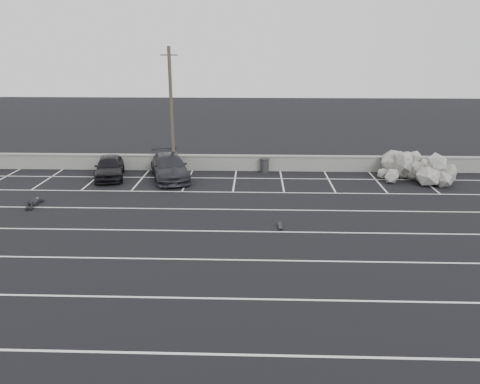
{
  "coord_description": "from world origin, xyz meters",
  "views": [
    {
      "loc": [
        2.27,
        -17.01,
        8.24
      ],
      "look_at": [
        1.52,
        5.89,
        1.0
      ],
      "focal_mm": 35.0,
      "sensor_mm": 36.0,
      "label": 1
    }
  ],
  "objects_px": {
    "car_left": "(110,167)",
    "person": "(35,200)",
    "riprap_pile": "(418,172)",
    "car_right": "(170,167)",
    "skateboard": "(280,226)",
    "utility_pole": "(171,111)",
    "trash_bin": "(265,165)"
  },
  "relations": [
    {
      "from": "riprap_pile",
      "to": "person",
      "type": "xyz_separation_m",
      "value": [
        -22.21,
        -5.42,
        -0.28
      ]
    },
    {
      "from": "car_right",
      "to": "utility_pole",
      "type": "bearing_deg",
      "value": 71.35
    },
    {
      "from": "car_left",
      "to": "person",
      "type": "bearing_deg",
      "value": -128.42
    },
    {
      "from": "car_left",
      "to": "skateboard",
      "type": "distance_m",
      "value": 13.45
    },
    {
      "from": "car_left",
      "to": "trash_bin",
      "type": "distance_m",
      "value": 10.17
    },
    {
      "from": "utility_pole",
      "to": "riprap_pile",
      "type": "relative_size",
      "value": 1.65
    },
    {
      "from": "car_right",
      "to": "person",
      "type": "relative_size",
      "value": 2.3
    },
    {
      "from": "car_left",
      "to": "utility_pole",
      "type": "relative_size",
      "value": 0.52
    },
    {
      "from": "car_right",
      "to": "skateboard",
      "type": "bearing_deg",
      "value": -68.26
    },
    {
      "from": "utility_pole",
      "to": "person",
      "type": "xyz_separation_m",
      "value": [
        -6.45,
        -6.66,
        -3.92
      ]
    },
    {
      "from": "riprap_pile",
      "to": "skateboard",
      "type": "height_order",
      "value": "riprap_pile"
    },
    {
      "from": "utility_pole",
      "to": "skateboard",
      "type": "relative_size",
      "value": 11.44
    },
    {
      "from": "car_left",
      "to": "person",
      "type": "distance_m",
      "value": 5.91
    },
    {
      "from": "car_right",
      "to": "utility_pole",
      "type": "distance_m",
      "value": 3.65
    },
    {
      "from": "trash_bin",
      "to": "person",
      "type": "distance_m",
      "value": 14.39
    },
    {
      "from": "car_left",
      "to": "riprap_pile",
      "type": "xyz_separation_m",
      "value": [
        19.69,
        0.11,
        -0.23
      ]
    },
    {
      "from": "utility_pole",
      "to": "trash_bin",
      "type": "xyz_separation_m",
      "value": [
        6.09,
        0.4,
        -3.65
      ]
    },
    {
      "from": "car_right",
      "to": "riprap_pile",
      "type": "height_order",
      "value": "car_right"
    },
    {
      "from": "riprap_pile",
      "to": "person",
      "type": "height_order",
      "value": "riprap_pile"
    },
    {
      "from": "car_right",
      "to": "trash_bin",
      "type": "distance_m",
      "value": 6.38
    },
    {
      "from": "person",
      "to": "riprap_pile",
      "type": "bearing_deg",
      "value": 5.93
    },
    {
      "from": "utility_pole",
      "to": "person",
      "type": "distance_m",
      "value": 10.07
    },
    {
      "from": "car_right",
      "to": "utility_pole",
      "type": "xyz_separation_m",
      "value": [
        0.03,
        1.38,
        3.38
      ]
    },
    {
      "from": "car_right",
      "to": "riprap_pile",
      "type": "distance_m",
      "value": 15.79
    },
    {
      "from": "trash_bin",
      "to": "riprap_pile",
      "type": "xyz_separation_m",
      "value": [
        9.67,
        -1.64,
        0.02
      ]
    },
    {
      "from": "car_right",
      "to": "riprap_pile",
      "type": "bearing_deg",
      "value": -16.76
    },
    {
      "from": "skateboard",
      "to": "utility_pole",
      "type": "bearing_deg",
      "value": 122.61
    },
    {
      "from": "trash_bin",
      "to": "person",
      "type": "relative_size",
      "value": 0.42
    },
    {
      "from": "car_left",
      "to": "person",
      "type": "xyz_separation_m",
      "value": [
        -2.53,
        -5.32,
        -0.51
      ]
    },
    {
      "from": "car_right",
      "to": "trash_bin",
      "type": "bearing_deg",
      "value": -1.07
    },
    {
      "from": "trash_bin",
      "to": "skateboard",
      "type": "relative_size",
      "value": 1.32
    },
    {
      "from": "utility_pole",
      "to": "skateboard",
      "type": "height_order",
      "value": "utility_pole"
    }
  ]
}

